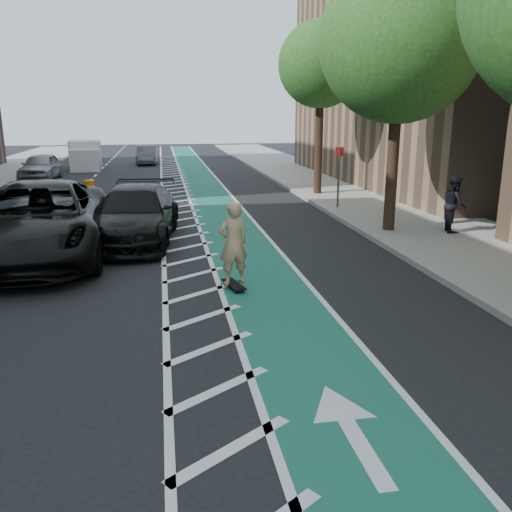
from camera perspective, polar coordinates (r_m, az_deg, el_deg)
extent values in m
plane|color=black|center=(9.08, -14.52, -10.10)|extent=(120.00, 120.00, 0.00)
cube|color=#195A4A|center=(18.73, -3.02, 3.30)|extent=(2.00, 90.00, 0.01)
cube|color=silver|center=(18.61, -7.62, 3.11)|extent=(1.40, 90.00, 0.01)
cube|color=gray|center=(20.50, 15.37, 4.00)|extent=(5.00, 90.00, 0.15)
cube|color=gray|center=(19.59, 8.84, 3.88)|extent=(0.12, 90.00, 0.16)
cylinder|color=#382619|center=(17.75, 13.82, 9.42)|extent=(0.36, 0.36, 4.40)
sphere|color=#1D4517|center=(17.80, 14.58, 21.02)|extent=(4.20, 4.20, 4.20)
cylinder|color=#382619|center=(25.27, 6.54, 11.25)|extent=(0.36, 0.36, 4.40)
sphere|color=#1D4517|center=(25.30, 6.79, 19.41)|extent=(4.20, 4.20, 4.20)
cylinder|color=#4C4C4C|center=(21.47, 8.67, 7.87)|extent=(0.08, 0.08, 2.40)
cube|color=red|center=(21.36, 8.79, 10.80)|extent=(0.35, 0.02, 0.35)
cube|color=black|center=(11.93, -2.37, -2.98)|extent=(0.46, 0.93, 0.03)
cylinder|color=black|center=(12.18, -3.29, -2.95)|extent=(0.05, 0.08, 0.07)
cylinder|color=black|center=(12.25, -2.48, -2.84)|extent=(0.05, 0.08, 0.07)
cylinder|color=black|center=(11.65, -2.25, -3.77)|extent=(0.05, 0.08, 0.07)
cylinder|color=black|center=(11.72, -1.41, -3.66)|extent=(0.05, 0.08, 0.07)
imported|color=tan|center=(11.68, -2.42, 1.34)|extent=(0.75, 0.58, 1.82)
imported|color=black|center=(15.38, -21.88, 3.45)|extent=(3.67, 7.32, 1.99)
imported|color=black|center=(16.55, -12.63, 4.27)|extent=(2.90, 5.83, 1.63)
imported|color=gray|center=(33.74, -21.71, 8.74)|extent=(2.05, 4.52, 1.51)
imported|color=#55565A|center=(41.93, -11.39, 10.37)|extent=(1.54, 4.08, 1.33)
imported|color=black|center=(17.87, 20.14, 5.14)|extent=(0.84, 0.98, 1.73)
cube|color=silver|center=(40.00, -17.50, 10.18)|extent=(2.36, 3.21, 1.89)
cube|color=silver|center=(37.76, -17.57, 9.58)|extent=(2.03, 1.69, 1.42)
cylinder|color=black|center=(37.46, -18.86, 8.85)|extent=(0.30, 0.68, 0.66)
cylinder|color=black|center=(37.39, -16.23, 9.05)|extent=(0.30, 0.68, 0.66)
cylinder|color=black|center=(40.84, -18.61, 9.31)|extent=(0.30, 0.68, 0.66)
cylinder|color=black|center=(40.79, -16.19, 9.49)|extent=(0.30, 0.68, 0.66)
cylinder|color=#F7470D|center=(17.80, -19.53, 3.34)|extent=(0.53, 0.53, 0.92)
cylinder|color=silver|center=(17.83, -19.49, 2.86)|extent=(0.54, 0.54, 0.12)
cylinder|color=silver|center=(17.77, -19.57, 3.76)|extent=(0.54, 0.54, 0.12)
cylinder|color=black|center=(17.88, -19.41, 1.96)|extent=(0.68, 0.68, 0.04)
cylinder|color=#ED4C0C|center=(19.17, -18.83, 4.26)|extent=(0.57, 0.57, 0.98)
cylinder|color=silver|center=(19.19, -18.79, 3.79)|extent=(0.58, 0.58, 0.13)
cylinder|color=silver|center=(19.14, -18.86, 4.68)|extent=(0.58, 0.58, 0.13)
cylinder|color=black|center=(19.25, -18.71, 2.90)|extent=(0.72, 0.72, 0.04)
cylinder|color=#DE620B|center=(25.70, -17.10, 6.73)|extent=(0.47, 0.47, 0.81)
cylinder|color=silver|center=(25.72, -17.08, 6.43)|extent=(0.47, 0.47, 0.11)
cylinder|color=silver|center=(25.69, -17.12, 6.99)|extent=(0.47, 0.47, 0.11)
cylinder|color=black|center=(25.76, -17.04, 5.88)|extent=(0.59, 0.59, 0.04)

